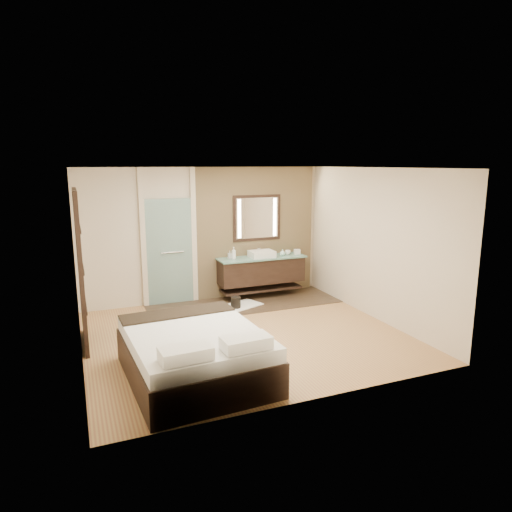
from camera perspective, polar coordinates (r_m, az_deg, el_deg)
name	(u,v)px	position (r m, az deg, el deg)	size (l,w,h in m)	color
floor	(245,335)	(7.60, -1.39, -9.86)	(5.00, 5.00, 0.00)	#9F6443
tile_strip	(245,303)	(9.21, -1.45, -5.95)	(3.80, 1.30, 0.01)	#31221B
stone_wall	(256,232)	(9.64, 0.01, 3.05)	(2.60, 0.08, 2.70)	tan
vanity	(261,270)	(9.52, 0.67, -1.78)	(1.85, 0.55, 0.88)	black
mirror_unit	(257,218)	(9.55, 0.13, 4.79)	(1.06, 0.04, 0.96)	black
frosted_door	(169,247)	(9.14, -10.78, 1.07)	(1.10, 0.12, 2.70)	silver
shoji_partition	(81,268)	(7.38, -21.08, -1.46)	(0.06, 1.20, 2.40)	black
bed	(195,354)	(6.13, -7.62, -12.01)	(1.77, 2.16, 0.80)	black
bath_mat	(242,305)	(9.06, -1.72, -6.16)	(0.72, 0.50, 0.02)	white
waste_bin	(236,303)	(8.86, -2.55, -5.89)	(0.19, 0.19, 0.24)	black
tissue_box	(297,252)	(9.77, 5.16, 0.53)	(0.12, 0.12, 0.10)	silver
soap_bottle_a	(234,253)	(9.21, -2.81, 0.36)	(0.10, 0.10, 0.25)	white
soap_bottle_b	(230,255)	(9.30, -3.30, 0.17)	(0.07, 0.07, 0.16)	#B2B2B2
soap_bottle_c	(283,252)	(9.58, 3.33, 0.45)	(0.11, 0.11, 0.14)	#C2F4E9
cup	(288,252)	(9.73, 4.00, 0.47)	(0.12, 0.12, 0.09)	white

